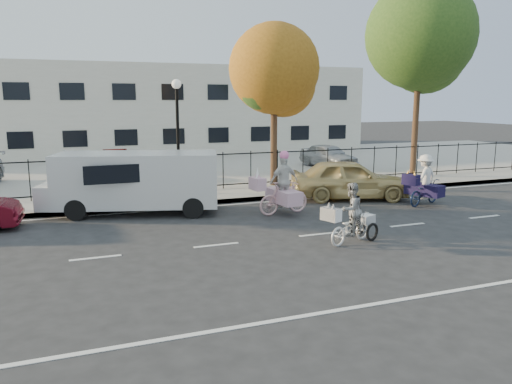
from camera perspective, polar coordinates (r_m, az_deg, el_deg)
name	(u,v)px	position (r m, az deg, el deg)	size (l,w,h in m)	color
ground	(216,245)	(13.08, -4.57, -6.09)	(120.00, 120.00, 0.00)	#333334
road_markings	(216,245)	(13.08, -4.57, -6.07)	(60.00, 9.52, 0.01)	silver
curb	(176,205)	(17.82, -9.11, -1.45)	(60.00, 0.10, 0.15)	#A8A399
sidewalk	(170,199)	(18.83, -9.77, -0.82)	(60.00, 2.20, 0.15)	#A8A399
parking_lot	(138,169)	(27.51, -13.34, 2.61)	(60.00, 15.60, 0.15)	#A8A399
iron_fence	(164,173)	(19.76, -10.46, 2.11)	(58.00, 0.06, 1.50)	black
building	(117,110)	(37.22, -15.60, 9.03)	(34.00, 10.00, 6.00)	silver
lamppost	(177,116)	(19.27, -8.98, 8.56)	(0.36, 0.36, 4.33)	black
street_sign	(115,163)	(19.06, -15.77, 3.15)	(0.85, 0.06, 1.80)	black
zebra_trike	(351,220)	(13.34, 10.78, -3.15)	(1.87, 1.25, 1.61)	white
unicorn_bike	(283,191)	(16.36, 3.09, 0.11)	(2.12, 1.49, 2.11)	beige
bull_bike	(424,185)	(18.76, 18.66, 0.76)	(2.02, 1.43, 1.82)	#101B37
white_van	(135,180)	(16.87, -13.69, 1.30)	(6.08, 3.28, 2.02)	silver
gold_sedan	(349,179)	(19.19, 10.64, 1.44)	(1.80, 4.47, 1.52)	tan
lot_car_c	(111,166)	(23.12, -16.28, 2.82)	(1.38, 3.95, 1.30)	#45464C
lot_car_d	(328,156)	(26.97, 8.26, 4.14)	(1.49, 3.69, 1.26)	#A5A8AD
tree_mid	(277,73)	(21.12, 2.40, 13.38)	(3.73, 3.73, 6.84)	#442D1D
tree_east	(422,40)	(24.94, 18.44, 16.13)	(4.98, 4.98, 9.12)	#442D1D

